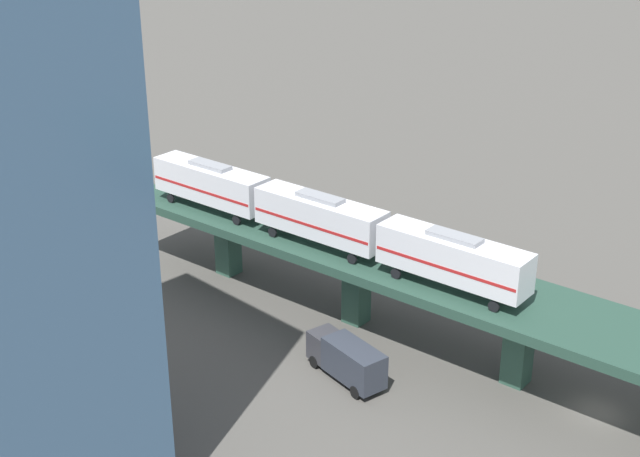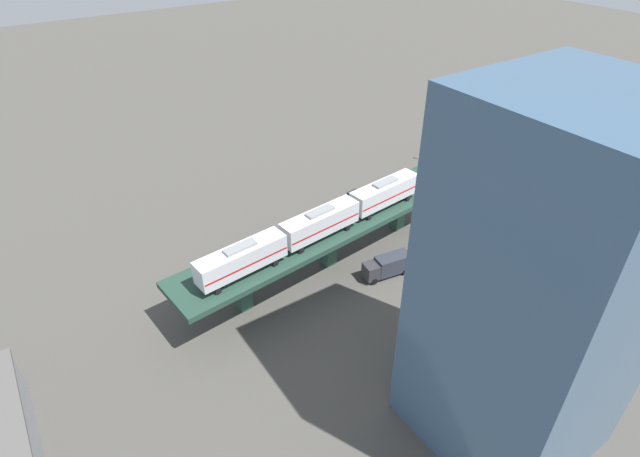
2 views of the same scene
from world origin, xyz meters
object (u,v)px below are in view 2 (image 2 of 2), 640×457
street_car_blue (496,149)px  subway_train (320,222)px  street_car_silver (391,182)px  street_car_green (354,197)px  signal_hut (525,117)px  delivery_truck (388,265)px  street_lamp (435,144)px  office_tower (536,295)px

street_car_blue → subway_train: bearing=103.3°
street_car_silver → street_car_blue: (-1.62, -28.04, 0.00)m
street_car_green → signal_hut: bearing=-96.1°
signal_hut → street_car_blue: size_ratio=0.75×
subway_train → street_car_silver: subway_train is taller
signal_hut → street_car_blue: (3.08, 2.74, -7.67)m
subway_train → street_car_blue: size_ratio=7.92×
signal_hut → street_car_blue: 8.71m
subway_train → street_car_blue: (12.73, -53.89, -8.41)m
signal_hut → street_car_blue: bearing=41.6°
subway_train → street_car_silver: bearing=-61.0°
street_car_green → delivery_truck: (-19.36, 8.53, 0.82)m
delivery_truck → street_car_green: bearing=-23.8°
street_car_green → street_lamp: 23.38m
street_car_silver → subway_train: bearing=119.0°
signal_hut → office_tower: (-40.24, 54.78, 9.39)m
office_tower → signal_hut: bearing=-53.7°
subway_train → delivery_truck: subway_train is taller
subway_train → office_tower: (-30.59, -1.86, 8.65)m
subway_train → office_tower: office_tower is taller
subway_train → street_car_blue: bearing=-76.7°
subway_train → signal_hut: size_ratio=10.56×
subway_train → delivery_truck: bearing=-123.6°
subway_train → street_car_green: 23.32m
signal_hut → street_car_silver: signal_hut is taller
signal_hut → office_tower: size_ratio=0.10×
signal_hut → street_car_green: 40.89m
signal_hut → street_lamp: size_ratio=0.51×
subway_train → office_tower: 31.85m
street_car_silver → street_car_blue: size_ratio=1.01×
subway_train → street_car_silver: (14.35, -25.85, -8.41)m
street_car_silver → street_car_blue: 28.09m
signal_hut → office_tower: office_tower is taller
subway_train → delivery_truck: 12.41m
street_car_blue → office_tower: bearing=129.8°
subway_train → street_lamp: size_ratio=5.37×
street_car_blue → street_car_green: (1.20, 37.19, 0.00)m
street_car_silver → delivery_truck: size_ratio=0.64×
signal_hut → street_lamp: (7.54, 16.99, -4.50)m
street_lamp → office_tower: (-47.77, 37.79, 13.89)m
street_car_silver → office_tower: 53.72m
street_car_green → street_car_blue: bearing=-91.8°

